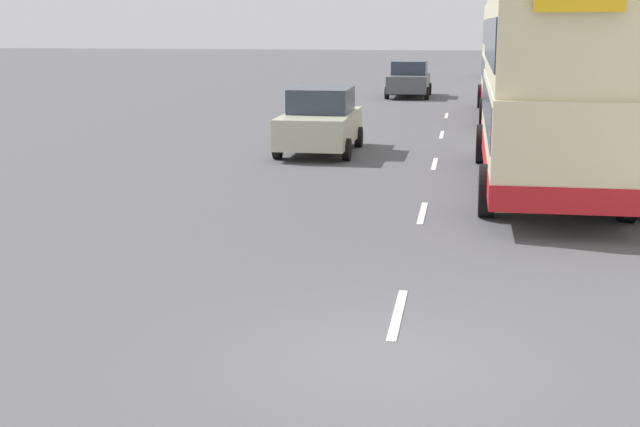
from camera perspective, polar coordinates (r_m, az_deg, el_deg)
name	(u,v)px	position (r m, az deg, el deg)	size (l,w,h in m)	color
ground_plane	(386,361)	(9.85, 4.26, -9.41)	(220.00, 220.00, 0.00)	#515156
pavement	(580,92)	(48.10, 16.29, 7.45)	(5.00, 93.00, 0.14)	#A39E93
lane_mark_0	(398,314)	(11.36, 5.00, -6.42)	(0.12, 2.00, 0.01)	silver
lane_mark_1	(423,213)	(17.31, 6.58, 0.04)	(0.12, 2.00, 0.01)	silver
lane_mark_2	(435,164)	(23.37, 7.35, 3.17)	(0.12, 2.00, 0.01)	silver
lane_mark_3	(442,135)	(29.48, 7.80, 5.01)	(0.12, 2.00, 0.01)	silver
lane_mark_4	(446,116)	(35.61, 8.10, 6.22)	(0.12, 2.00, 0.01)	silver
double_decker_bus_near	(547,85)	(20.12, 14.32, 7.99)	(2.85, 10.31, 4.30)	beige
double_decker_bus_ahead	(518,58)	(35.42, 12.55, 9.72)	(2.85, 10.93, 4.30)	beige
car_0	(409,79)	(44.47, 5.72, 8.55)	(2.09, 4.45, 1.75)	#4C5156
car_1	(320,121)	(25.16, 0.02, 5.94)	(2.08, 4.31, 1.81)	#B7B799
car_2	(499,65)	(61.22, 11.40, 9.32)	(2.00, 3.92, 1.68)	#4C5156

